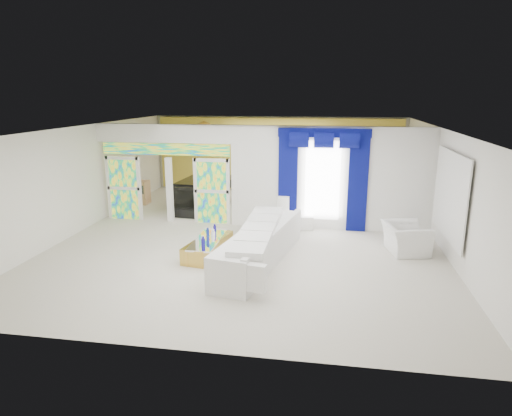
% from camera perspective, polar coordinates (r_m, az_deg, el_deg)
% --- Properties ---
extents(floor, '(12.00, 12.00, 0.00)m').
position_cam_1_polar(floor, '(12.76, -0.45, -3.41)').
color(floor, '#B7AF9E').
rests_on(floor, ground).
extents(dividing_wall, '(5.70, 0.18, 3.00)m').
position_cam_1_polar(dividing_wall, '(13.19, 9.55, 3.70)').
color(dividing_wall, white).
rests_on(dividing_wall, ground).
extents(dividing_header, '(4.30, 0.18, 0.55)m').
position_cam_1_polar(dividing_header, '(13.92, -11.54, 9.26)').
color(dividing_header, white).
rests_on(dividing_header, dividing_wall).
extents(stained_panel_left, '(0.95, 0.04, 2.00)m').
position_cam_1_polar(stained_panel_left, '(14.73, -16.40, 2.44)').
color(stained_panel_left, '#994C3F').
rests_on(stained_panel_left, ground).
extents(stained_panel_right, '(0.95, 0.04, 2.00)m').
position_cam_1_polar(stained_panel_right, '(13.74, -5.62, 2.14)').
color(stained_panel_right, '#994C3F').
rests_on(stained_panel_right, ground).
extents(stained_transom, '(4.00, 0.05, 0.35)m').
position_cam_1_polar(stained_transom, '(13.97, -11.45, 7.32)').
color(stained_transom, '#994C3F').
rests_on(stained_transom, dividing_header).
extents(window_pane, '(1.00, 0.02, 2.30)m').
position_cam_1_polar(window_pane, '(13.10, 8.44, 3.45)').
color(window_pane, white).
rests_on(window_pane, dividing_wall).
extents(blue_drape_left, '(0.55, 0.10, 2.80)m').
position_cam_1_polar(blue_drape_left, '(13.13, 4.06, 3.38)').
color(blue_drape_left, '#030E41').
rests_on(blue_drape_left, ground).
extents(blue_drape_right, '(0.55, 0.10, 2.80)m').
position_cam_1_polar(blue_drape_right, '(13.11, 12.81, 3.03)').
color(blue_drape_right, '#030E41').
rests_on(blue_drape_right, ground).
extents(blue_pelmet, '(2.60, 0.12, 0.25)m').
position_cam_1_polar(blue_pelmet, '(12.89, 8.67, 9.42)').
color(blue_pelmet, '#030E41').
rests_on(blue_pelmet, dividing_wall).
extents(wall_mirror, '(0.04, 2.70, 1.90)m').
position_cam_1_polar(wall_mirror, '(11.58, 23.47, 1.47)').
color(wall_mirror, white).
rests_on(wall_mirror, ground).
extents(gold_curtains, '(9.70, 0.12, 2.90)m').
position_cam_1_polar(gold_curtains, '(18.15, 2.73, 6.78)').
color(gold_curtains, gold).
rests_on(gold_curtains, ground).
extents(white_sofa, '(1.62, 4.20, 0.78)m').
position_cam_1_polar(white_sofa, '(10.61, 0.52, -4.93)').
color(white_sofa, silver).
rests_on(white_sofa, ground).
extents(coffee_table, '(0.92, 1.87, 0.40)m').
position_cam_1_polar(coffee_table, '(11.22, -6.10, -4.96)').
color(coffee_table, gold).
rests_on(coffee_table, ground).
extents(console_table, '(1.20, 0.49, 0.39)m').
position_cam_1_polar(console_table, '(13.33, 4.71, -1.80)').
color(console_table, white).
rests_on(console_table, ground).
extents(table_lamp, '(0.36, 0.36, 0.58)m').
position_cam_1_polar(table_lamp, '(13.23, 3.46, 0.28)').
color(table_lamp, white).
rests_on(table_lamp, console_table).
extents(armchair, '(1.19, 1.30, 0.73)m').
position_cam_1_polar(armchair, '(11.89, 18.43, -3.67)').
color(armchair, silver).
rests_on(armchair, ground).
extents(grand_piano, '(1.54, 1.94, 0.93)m').
position_cam_1_polar(grand_piano, '(16.07, -6.87, 1.94)').
color(grand_piano, black).
rests_on(grand_piano, ground).
extents(piano_bench, '(0.86, 0.39, 0.28)m').
position_cam_1_polar(piano_bench, '(14.66, -8.55, -0.64)').
color(piano_bench, black).
rests_on(piano_bench, ground).
extents(tv_console, '(0.58, 0.53, 0.84)m').
position_cam_1_polar(tv_console, '(16.77, -14.46, 1.95)').
color(tv_console, '#AC7956').
rests_on(tv_console, ground).
extents(chandelier, '(0.60, 0.60, 0.60)m').
position_cam_1_polar(chandelier, '(16.03, -6.61, 9.82)').
color(chandelier, gold).
rests_on(chandelier, ceiling).
extents(decanters, '(0.20, 1.14, 0.23)m').
position_cam_1_polar(decanters, '(11.11, -6.08, -3.60)').
color(decanters, white).
rests_on(decanters, coffee_table).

